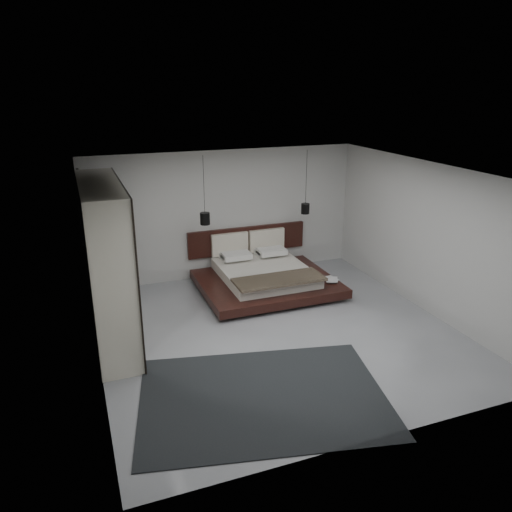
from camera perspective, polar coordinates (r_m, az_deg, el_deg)
name	(u,v)px	position (r m, az deg, el deg)	size (l,w,h in m)	color
floor	(278,332)	(8.87, 2.48, -8.64)	(6.00, 6.00, 0.00)	#9A9CA2
ceiling	(280,173)	(7.95, 2.77, 9.49)	(6.00, 6.00, 0.00)	white
wall_back	(225,214)	(11.00, -3.57, 4.78)	(6.00, 6.00, 0.00)	#B4B4B2
wall_front	(383,339)	(5.90, 14.31, -9.15)	(6.00, 6.00, 0.00)	#B4B4B2
wall_left	(90,281)	(7.69, -18.41, -2.69)	(6.00, 6.00, 0.00)	#B4B4B2
wall_right	(426,238)	(9.83, 18.91, 1.99)	(6.00, 6.00, 0.00)	#B4B4B2
lattice_screen	(86,240)	(10.05, -18.86, 1.75)	(0.05, 0.90, 2.60)	black
bed	(264,276)	(10.53, 0.93, -2.25)	(2.75, 2.38, 1.07)	black
book_lower	(326,280)	(10.44, 8.03, -2.73)	(0.23, 0.30, 0.03)	#99724C
book_upper	(326,279)	(10.40, 8.02, -2.67)	(0.23, 0.32, 0.02)	#99724C
pendant_left	(205,219)	(10.19, -5.85, 4.28)	(0.20, 0.20, 1.40)	black
pendant_right	(305,208)	(10.96, 5.65, 5.43)	(0.18, 0.18, 1.37)	black
wardrobe	(107,264)	(8.47, -16.65, -0.89)	(0.64, 2.74, 2.69)	silver
rug	(263,397)	(7.21, 0.80, -15.78)	(3.39, 2.42, 0.01)	black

